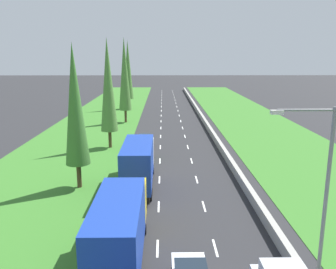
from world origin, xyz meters
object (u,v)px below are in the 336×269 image
object	(u,v)px
street_light_mast	(321,182)
blue_box_truck_left_lane	(120,229)
grey_hatchback_left_lane	(145,141)
poplar_tree_second	(75,105)
poplar_tree_third	(108,85)
poplar_tree_fifth	(128,70)
green_hatchback_left_lane	(145,152)
blue_box_truck_left_lane_third	(139,163)
poplar_tree_fourth	(125,74)

from	to	relation	value
street_light_mast	blue_box_truck_left_lane	bearing A→B (deg)	174.41
grey_hatchback_left_lane	poplar_tree_second	size ratio (longest dim) A/B	0.31
poplar_tree_second	poplar_tree_third	distance (m)	13.74
poplar_tree_third	poplar_tree_fifth	world-z (taller)	poplar_tree_fifth
poplar_tree_second	street_light_mast	world-z (taller)	poplar_tree_second
poplar_tree_fifth	blue_box_truck_left_lane	bearing A→B (deg)	-85.04
blue_box_truck_left_lane	street_light_mast	distance (m)	10.73
grey_hatchback_left_lane	poplar_tree_second	distance (m)	16.06
green_hatchback_left_lane	poplar_tree_second	bearing A→B (deg)	-122.11
blue_box_truck_left_lane	poplar_tree_second	distance (m)	13.89
blue_box_truck_left_lane_third	street_light_mast	xyz separation A→B (m)	(10.03, -12.89, 3.05)
poplar_tree_second	poplar_tree_fifth	bearing A→B (deg)	90.07
blue_box_truck_left_lane	blue_box_truck_left_lane_third	bearing A→B (deg)	89.02
poplar_tree_third	street_light_mast	size ratio (longest dim) A/B	1.50
blue_box_truck_left_lane_third	poplar_tree_fifth	distance (m)	47.57
blue_box_truck_left_lane_third	poplar_tree_fifth	bearing A→B (deg)	96.45
poplar_tree_third	street_light_mast	xyz separation A→B (m)	(14.57, -26.60, -2.59)
poplar_tree_fifth	poplar_tree_second	bearing A→B (deg)	-89.93
grey_hatchback_left_lane	street_light_mast	distance (m)	28.93
poplar_tree_fourth	street_light_mast	size ratio (longest dim) A/B	1.60
blue_box_truck_left_lane_third	green_hatchback_left_lane	bearing A→B (deg)	89.55
blue_box_truck_left_lane_third	poplar_tree_fifth	xyz separation A→B (m)	(-5.30, 46.87, 6.17)
blue_box_truck_left_lane	poplar_tree_third	world-z (taller)	poplar_tree_third
blue_box_truck_left_lane_third	poplar_tree_fourth	world-z (taller)	poplar_tree_fourth
blue_box_truck_left_lane	street_light_mast	bearing A→B (deg)	-5.59
blue_box_truck_left_lane_third	grey_hatchback_left_lane	size ratio (longest dim) A/B	2.41
blue_box_truck_left_lane_third	green_hatchback_left_lane	world-z (taller)	blue_box_truck_left_lane_third
green_hatchback_left_lane	grey_hatchback_left_lane	size ratio (longest dim) A/B	1.00
green_hatchback_left_lane	poplar_tree_second	distance (m)	11.90
blue_box_truck_left_lane_third	green_hatchback_left_lane	xyz separation A→B (m)	(0.07, 8.46, -1.35)
grey_hatchback_left_lane	poplar_tree_second	world-z (taller)	poplar_tree_second
green_hatchback_left_lane	poplar_tree_fourth	distance (m)	23.92
blue_box_truck_left_lane_third	poplar_tree_fifth	world-z (taller)	poplar_tree_fifth
blue_box_truck_left_lane	poplar_tree_fifth	bearing A→B (deg)	94.96
poplar_tree_fifth	street_light_mast	world-z (taller)	poplar_tree_fifth
blue_box_truck_left_lane	poplar_tree_fourth	xyz separation A→B (m)	(-4.13, 42.66, 6.07)
poplar_tree_third	grey_hatchback_left_lane	bearing A→B (deg)	1.29
poplar_tree_fourth	poplar_tree_third	bearing A→B (deg)	-90.68
blue_box_truck_left_lane	poplar_tree_fifth	xyz separation A→B (m)	(-5.10, 58.76, 6.17)
street_light_mast	poplar_tree_third	bearing A→B (deg)	118.71
grey_hatchback_left_lane	poplar_tree_fourth	distance (m)	18.97
poplar_tree_fifth	blue_box_truck_left_lane_third	bearing A→B (deg)	-83.55
blue_box_truck_left_lane	grey_hatchback_left_lane	size ratio (longest dim) A/B	2.41
green_hatchback_left_lane	poplar_tree_fourth	world-z (taller)	poplar_tree_fourth
poplar_tree_third	poplar_tree_fourth	distance (m)	17.07
grey_hatchback_left_lane	blue_box_truck_left_lane_third	bearing A→B (deg)	-89.15
grey_hatchback_left_lane	poplar_tree_fifth	xyz separation A→B (m)	(-5.10, 33.07, 7.52)
blue_box_truck_left_lane_third	poplar_tree_third	distance (m)	15.50
poplar_tree_third	poplar_tree_second	bearing A→B (deg)	-92.96
blue_box_truck_left_lane	green_hatchback_left_lane	bearing A→B (deg)	89.24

